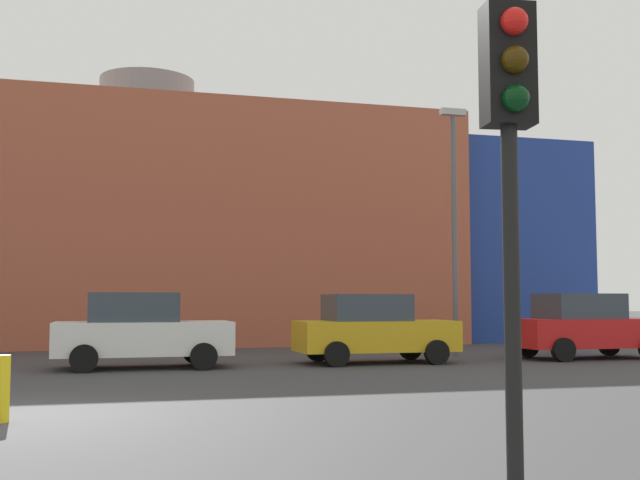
{
  "coord_description": "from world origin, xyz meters",
  "views": [
    {
      "loc": [
        1.51,
        -12.13,
        1.66
      ],
      "look_at": [
        6.71,
        7.19,
        3.23
      ],
      "focal_mm": 43.88,
      "sensor_mm": 36.0,
      "label": 1
    }
  ],
  "objects_px": {
    "parked_car_3": "(373,329)",
    "bollard_yellow_0": "(1,389)",
    "street_lamp": "(454,214)",
    "parked_car_4": "(585,326)",
    "traffic_light_near_right": "(510,141)",
    "parked_car_2": "(141,331)"
  },
  "relations": [
    {
      "from": "parked_car_3",
      "to": "street_lamp",
      "type": "distance_m",
      "value": 5.07
    },
    {
      "from": "parked_car_4",
      "to": "parked_car_3",
      "type": "bearing_deg",
      "value": -180.0
    },
    {
      "from": "parked_car_3",
      "to": "street_lamp",
      "type": "bearing_deg",
      "value": 29.35
    },
    {
      "from": "parked_car_2",
      "to": "parked_car_3",
      "type": "bearing_deg",
      "value": 0.0
    },
    {
      "from": "traffic_light_near_right",
      "to": "street_lamp",
      "type": "height_order",
      "value": "street_lamp"
    },
    {
      "from": "parked_car_3",
      "to": "traffic_light_near_right",
      "type": "distance_m",
      "value": 15.74
    },
    {
      "from": "parked_car_2",
      "to": "traffic_light_near_right",
      "type": "height_order",
      "value": "traffic_light_near_right"
    },
    {
      "from": "parked_car_4",
      "to": "traffic_light_near_right",
      "type": "bearing_deg",
      "value": -125.21
    },
    {
      "from": "parked_car_4",
      "to": "parked_car_2",
      "type": "bearing_deg",
      "value": -180.0
    },
    {
      "from": "street_lamp",
      "to": "parked_car_2",
      "type": "bearing_deg",
      "value": -168.9
    },
    {
      "from": "parked_car_4",
      "to": "traffic_light_near_right",
      "type": "relative_size",
      "value": 1.13
    },
    {
      "from": "parked_car_4",
      "to": "traffic_light_near_right",
      "type": "distance_m",
      "value": 18.54
    },
    {
      "from": "parked_car_3",
      "to": "bollard_yellow_0",
      "type": "xyz_separation_m",
      "value": [
        -8.31,
        -8.41,
        -0.46
      ]
    },
    {
      "from": "parked_car_2",
      "to": "street_lamp",
      "type": "distance_m",
      "value": 10.16
    },
    {
      "from": "parked_car_4",
      "to": "street_lamp",
      "type": "xyz_separation_m",
      "value": [
        -3.24,
        1.84,
        3.39
      ]
    },
    {
      "from": "parked_car_2",
      "to": "bollard_yellow_0",
      "type": "xyz_separation_m",
      "value": [
        -2.2,
        -8.41,
        -0.47
      ]
    },
    {
      "from": "traffic_light_near_right",
      "to": "bollard_yellow_0",
      "type": "bearing_deg",
      "value": -140.92
    },
    {
      "from": "traffic_light_near_right",
      "to": "parked_car_3",
      "type": "bearing_deg",
      "value": 171.63
    },
    {
      "from": "parked_car_3",
      "to": "bollard_yellow_0",
      "type": "bearing_deg",
      "value": -134.68
    },
    {
      "from": "traffic_light_near_right",
      "to": "bollard_yellow_0",
      "type": "height_order",
      "value": "traffic_light_near_right"
    },
    {
      "from": "parked_car_3",
      "to": "bollard_yellow_0",
      "type": "relative_size",
      "value": 4.64
    },
    {
      "from": "bollard_yellow_0",
      "to": "street_lamp",
      "type": "distance_m",
      "value": 15.95
    }
  ]
}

